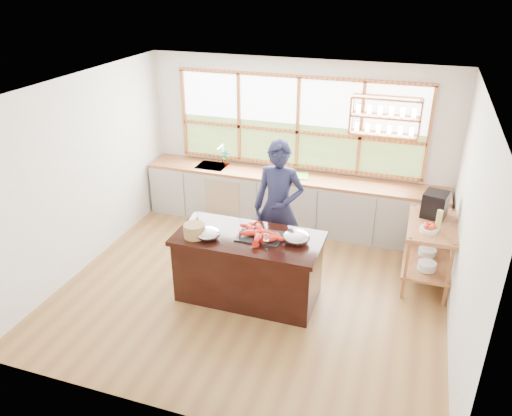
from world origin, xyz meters
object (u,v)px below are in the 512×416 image
at_px(island, 248,267).
at_px(espresso_machine, 435,204).
at_px(cook, 279,208).
at_px(wicker_basket, 194,231).

height_order(island, espresso_machine, espresso_machine).
xyz_separation_m(cook, espresso_machine, (2.03, 0.53, 0.12)).
relative_size(island, wicker_basket, 6.87).
xyz_separation_m(cook, wicker_basket, (-0.80, -1.02, 0.03)).
bearing_deg(island, cook, 78.73).
bearing_deg(wicker_basket, espresso_machine, 28.78).
xyz_separation_m(island, espresso_machine, (2.19, 1.34, 0.62)).
bearing_deg(island, wicker_basket, -161.45).
relative_size(espresso_machine, wicker_basket, 1.27).
bearing_deg(wicker_basket, island, 18.55).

